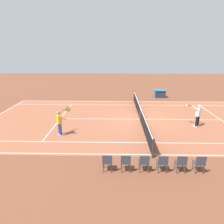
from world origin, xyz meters
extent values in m
plane|color=brown|center=(0.00, 0.00, 0.00)|extent=(60.00, 60.00, 0.00)
cube|color=#935138|center=(0.00, 0.00, 0.00)|extent=(24.20, 11.40, 0.00)
cube|color=white|center=(0.00, -5.50, 0.00)|extent=(23.80, 0.05, 0.01)
cube|color=white|center=(0.00, 5.50, 0.00)|extent=(23.80, 0.05, 0.01)
cube|color=white|center=(0.00, -4.11, 0.00)|extent=(23.80, 0.05, 0.01)
cube|color=white|center=(0.00, 4.11, 0.00)|extent=(23.80, 0.05, 0.01)
cube|color=white|center=(6.40, 0.00, 0.00)|extent=(0.05, 8.22, 0.01)
cube|color=white|center=(-6.40, 0.00, 0.00)|extent=(0.05, 8.22, 0.01)
cube|color=white|center=(0.00, 0.00, 0.00)|extent=(12.80, 0.05, 0.01)
cylinder|color=#2D2D33|center=(0.00, -5.80, 0.54)|extent=(0.10, 0.10, 1.08)
cylinder|color=#2D2D33|center=(0.00, 5.80, 0.54)|extent=(0.10, 0.10, 1.08)
cube|color=black|center=(0.00, 0.00, 0.44)|extent=(0.02, 11.60, 0.88)
cube|color=white|center=(0.00, 0.00, 0.95)|extent=(0.04, 11.60, 0.06)
cube|color=white|center=(0.00, 0.00, 0.44)|extent=(0.04, 0.06, 0.88)
cylinder|color=navy|center=(5.46, 3.24, 0.45)|extent=(0.15, 0.15, 0.74)
cube|color=white|center=(5.42, 3.21, 0.04)|extent=(0.29, 0.25, 0.09)
cylinder|color=navy|center=(5.61, 3.05, 0.45)|extent=(0.15, 0.15, 0.74)
cube|color=white|center=(5.56, 3.01, 0.04)|extent=(0.29, 0.25, 0.09)
cube|color=yellow|center=(5.53, 3.15, 1.10)|extent=(0.42, 0.45, 0.56)
sphere|color=#9E704C|center=(5.53, 3.15, 1.53)|extent=(0.23, 0.23, 0.23)
cylinder|color=#9E704C|center=(5.23, 3.27, 1.23)|extent=(0.42, 0.21, 0.26)
cylinder|color=#9E704C|center=(5.56, 2.82, 1.43)|extent=(0.31, 0.39, 0.30)
cylinder|color=#232326|center=(5.34, 2.58, 1.54)|extent=(0.25, 0.19, 0.04)
torus|color=#232326|center=(5.11, 2.41, 1.54)|extent=(0.27, 0.21, 0.31)
cylinder|color=#C6D84C|center=(5.11, 2.41, 1.54)|extent=(0.22, 0.16, 0.27)
cylinder|color=black|center=(-4.01, 1.39, 0.45)|extent=(0.15, 0.15, 0.74)
cube|color=white|center=(-3.97, 1.34, 0.04)|extent=(0.27, 0.28, 0.09)
cylinder|color=black|center=(-3.83, 1.55, 0.45)|extent=(0.15, 0.15, 0.74)
cube|color=white|center=(-3.79, 1.50, 0.04)|extent=(0.27, 0.28, 0.09)
cube|color=white|center=(-3.92, 1.47, 1.10)|extent=(0.44, 0.43, 0.56)
sphere|color=beige|center=(-3.92, 1.47, 1.53)|extent=(0.23, 0.23, 0.23)
cylinder|color=beige|center=(-4.02, 1.15, 1.23)|extent=(0.24, 0.41, 0.26)
cylinder|color=beige|center=(-3.60, 1.52, 1.43)|extent=(0.41, 0.29, 0.30)
cylinder|color=#232326|center=(-3.35, 1.32, 1.54)|extent=(0.21, 0.23, 0.04)
torus|color=#232326|center=(-3.15, 1.10, 1.54)|extent=(0.22, 0.25, 0.31)
cylinder|color=#C6D84C|center=(-3.15, 1.10, 1.54)|extent=(0.18, 0.21, 0.27)
sphere|color=#CCE01E|center=(-0.27, 2.10, 0.03)|extent=(0.07, 0.07, 0.07)
cylinder|color=#38383D|center=(-1.68, 6.76, 0.22)|extent=(0.04, 0.04, 0.44)
cylinder|color=#38383D|center=(-2.04, 6.76, 0.22)|extent=(0.04, 0.04, 0.44)
cylinder|color=#38383D|center=(-1.68, 7.12, 0.22)|extent=(0.04, 0.04, 0.44)
cylinder|color=#38383D|center=(-2.04, 7.12, 0.22)|extent=(0.04, 0.04, 0.44)
cube|color=#333842|center=(-1.86, 6.94, 0.46)|extent=(0.44, 0.44, 0.04)
cube|color=#333842|center=(-1.86, 7.14, 0.68)|extent=(0.44, 0.04, 0.40)
cylinder|color=#38383D|center=(-0.85, 6.76, 0.22)|extent=(0.04, 0.04, 0.44)
cylinder|color=#38383D|center=(-1.21, 6.76, 0.22)|extent=(0.04, 0.04, 0.44)
cylinder|color=#38383D|center=(-0.85, 7.12, 0.22)|extent=(0.04, 0.04, 0.44)
cylinder|color=#38383D|center=(-1.21, 7.12, 0.22)|extent=(0.04, 0.04, 0.44)
cube|color=#333842|center=(-1.03, 6.94, 0.46)|extent=(0.44, 0.44, 0.04)
cube|color=#333842|center=(-1.03, 7.14, 0.68)|extent=(0.44, 0.04, 0.40)
cylinder|color=#38383D|center=(-0.02, 6.76, 0.22)|extent=(0.04, 0.04, 0.44)
cylinder|color=#38383D|center=(-0.38, 6.76, 0.22)|extent=(0.04, 0.04, 0.44)
cylinder|color=#38383D|center=(-0.02, 7.12, 0.22)|extent=(0.04, 0.04, 0.44)
cylinder|color=#38383D|center=(-0.38, 7.12, 0.22)|extent=(0.04, 0.04, 0.44)
cube|color=#333842|center=(-0.20, 6.94, 0.46)|extent=(0.44, 0.44, 0.04)
cube|color=#333842|center=(-0.20, 7.14, 0.68)|extent=(0.44, 0.04, 0.40)
cylinder|color=#38383D|center=(0.81, 6.76, 0.22)|extent=(0.04, 0.04, 0.44)
cylinder|color=#38383D|center=(0.45, 6.76, 0.22)|extent=(0.04, 0.04, 0.44)
cylinder|color=#38383D|center=(0.81, 7.12, 0.22)|extent=(0.04, 0.04, 0.44)
cylinder|color=#38383D|center=(0.45, 7.12, 0.22)|extent=(0.04, 0.04, 0.44)
cube|color=#333842|center=(0.63, 6.94, 0.46)|extent=(0.44, 0.44, 0.04)
cube|color=#333842|center=(0.63, 7.14, 0.68)|extent=(0.44, 0.04, 0.40)
cylinder|color=#38383D|center=(1.64, 6.76, 0.22)|extent=(0.04, 0.04, 0.44)
cylinder|color=#38383D|center=(1.28, 6.76, 0.22)|extent=(0.04, 0.04, 0.44)
cylinder|color=#38383D|center=(1.64, 7.12, 0.22)|extent=(0.04, 0.04, 0.44)
cylinder|color=#38383D|center=(1.28, 7.12, 0.22)|extent=(0.04, 0.04, 0.44)
cube|color=#333842|center=(1.46, 6.94, 0.46)|extent=(0.44, 0.44, 0.04)
cube|color=#333842|center=(1.46, 7.14, 0.68)|extent=(0.44, 0.04, 0.40)
cylinder|color=#38383D|center=(2.47, 6.76, 0.22)|extent=(0.04, 0.04, 0.44)
cylinder|color=#38383D|center=(2.11, 6.76, 0.22)|extent=(0.04, 0.04, 0.44)
cylinder|color=#38383D|center=(2.47, 7.12, 0.22)|extent=(0.04, 0.04, 0.44)
cylinder|color=#38383D|center=(2.11, 7.12, 0.22)|extent=(0.04, 0.04, 0.44)
cube|color=#333842|center=(2.29, 6.94, 0.46)|extent=(0.44, 0.44, 0.04)
cube|color=#333842|center=(2.29, 7.14, 0.68)|extent=(0.44, 0.04, 0.40)
cube|color=#2D2D33|center=(-3.15, -7.46, 0.40)|extent=(1.10, 0.70, 0.80)
cube|color=blue|center=(-3.15, -7.46, 0.82)|extent=(1.24, 0.84, 0.06)
cube|color=blue|center=(-2.55, -7.46, 0.42)|extent=(0.06, 0.84, 0.84)
camera|label=1|loc=(1.90, 14.78, 5.40)|focal=31.48mm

